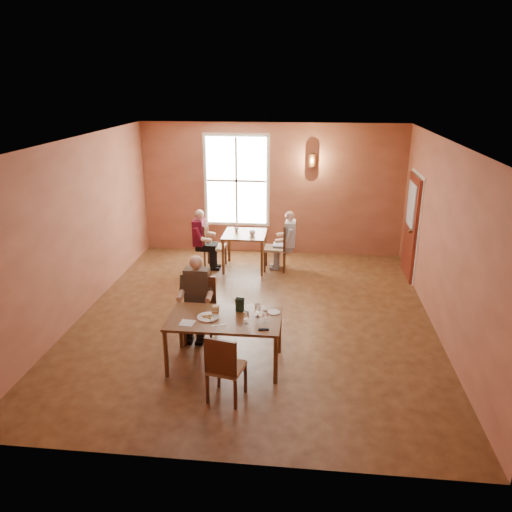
# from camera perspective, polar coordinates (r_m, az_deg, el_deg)

# --- Properties ---
(ground) EXTENTS (6.00, 7.00, 0.01)m
(ground) POSITION_cam_1_polar(r_m,az_deg,el_deg) (8.71, -0.14, -6.96)
(ground) COLOR brown
(ground) RESTS_ON ground
(wall_back) EXTENTS (6.00, 0.04, 3.00)m
(wall_back) POSITION_cam_1_polar(r_m,az_deg,el_deg) (11.53, 1.78, 7.59)
(wall_back) COLOR brown
(wall_back) RESTS_ON ground
(wall_front) EXTENTS (6.00, 0.04, 3.00)m
(wall_front) POSITION_cam_1_polar(r_m,az_deg,el_deg) (4.95, -4.67, -9.39)
(wall_front) COLOR brown
(wall_front) RESTS_ON ground
(wall_left) EXTENTS (0.04, 7.00, 3.00)m
(wall_left) POSITION_cam_1_polar(r_m,az_deg,el_deg) (8.98, -19.58, 2.97)
(wall_left) COLOR brown
(wall_left) RESTS_ON ground
(wall_right) EXTENTS (0.04, 7.00, 3.00)m
(wall_right) POSITION_cam_1_polar(r_m,az_deg,el_deg) (8.38, 20.69, 1.71)
(wall_right) COLOR brown
(wall_right) RESTS_ON ground
(ceiling) EXTENTS (6.00, 7.00, 0.04)m
(ceiling) POSITION_cam_1_polar(r_m,az_deg,el_deg) (7.84, -0.16, 13.05)
(ceiling) COLOR white
(ceiling) RESTS_ON wall_back
(window) EXTENTS (1.36, 0.10, 1.96)m
(window) POSITION_cam_1_polar(r_m,az_deg,el_deg) (11.53, -2.24, 8.60)
(window) COLOR white
(window) RESTS_ON wall_back
(door) EXTENTS (0.12, 1.04, 2.10)m
(door) POSITION_cam_1_polar(r_m,az_deg,el_deg) (10.64, 17.23, 3.19)
(door) COLOR maroon
(door) RESTS_ON ground
(wall_sconce) EXTENTS (0.16, 0.16, 0.28)m
(wall_sconce) POSITION_cam_1_polar(r_m,az_deg,el_deg) (11.27, 6.42, 10.82)
(wall_sconce) COLOR brown
(wall_sconce) RESTS_ON wall_back
(main_table) EXTENTS (1.58, 0.89, 0.74)m
(main_table) POSITION_cam_1_polar(r_m,az_deg,el_deg) (7.21, -3.56, -9.69)
(main_table) COLOR brown
(main_table) RESTS_ON ground
(chair_diner_main) EXTENTS (0.45, 0.45, 1.01)m
(chair_diner_main) POSITION_cam_1_polar(r_m,az_deg,el_deg) (7.80, -6.43, -6.28)
(chair_diner_main) COLOR #411F10
(chair_diner_main) RESTS_ON ground
(diner_main) EXTENTS (0.51, 0.51, 1.28)m
(diner_main) POSITION_cam_1_polar(r_m,az_deg,el_deg) (7.72, -6.51, -5.47)
(diner_main) COLOR #34251E
(diner_main) RESTS_ON ground
(chair_empty) EXTENTS (0.49, 0.49, 0.94)m
(chair_empty) POSITION_cam_1_polar(r_m,az_deg,el_deg) (6.46, -3.41, -12.44)
(chair_empty) COLOR maroon
(chair_empty) RESTS_ON ground
(plate_food) EXTENTS (0.37, 0.37, 0.04)m
(plate_food) POSITION_cam_1_polar(r_m,az_deg,el_deg) (7.04, -5.50, -6.91)
(plate_food) COLOR white
(plate_food) RESTS_ON main_table
(sandwich) EXTENTS (0.09, 0.09, 0.11)m
(sandwich) POSITION_cam_1_polar(r_m,az_deg,el_deg) (7.12, -4.64, -6.25)
(sandwich) COLOR tan
(sandwich) RESTS_ON main_table
(goblet_a) EXTENTS (0.10, 0.10, 0.21)m
(goblet_a) POSITION_cam_1_polar(r_m,az_deg,el_deg) (7.00, 0.17, -6.21)
(goblet_a) COLOR white
(goblet_a) RESTS_ON main_table
(goblet_b) EXTENTS (0.08, 0.08, 0.19)m
(goblet_b) POSITION_cam_1_polar(r_m,az_deg,el_deg) (6.85, 1.04, -6.91)
(goblet_b) COLOR white
(goblet_b) RESTS_ON main_table
(goblet_c) EXTENTS (0.09, 0.09, 0.19)m
(goblet_c) POSITION_cam_1_polar(r_m,az_deg,el_deg) (6.82, -1.12, -7.05)
(goblet_c) COLOR silver
(goblet_c) RESTS_ON main_table
(menu_stand) EXTENTS (0.14, 0.09, 0.21)m
(menu_stand) POSITION_cam_1_polar(r_m,az_deg,el_deg) (7.16, -1.87, -5.60)
(menu_stand) COLOR black
(menu_stand) RESTS_ON main_table
(knife) EXTENTS (0.20, 0.09, 0.00)m
(knife) POSITION_cam_1_polar(r_m,az_deg,el_deg) (6.84, -4.32, -7.89)
(knife) COLOR silver
(knife) RESTS_ON main_table
(napkin) EXTENTS (0.21, 0.21, 0.01)m
(napkin) POSITION_cam_1_polar(r_m,az_deg,el_deg) (6.94, -7.88, -7.59)
(napkin) COLOR white
(napkin) RESTS_ON main_table
(side_plate) EXTENTS (0.24, 0.24, 0.01)m
(side_plate) POSITION_cam_1_polar(r_m,az_deg,el_deg) (7.17, 2.05, -6.45)
(side_plate) COLOR white
(side_plate) RESTS_ON main_table
(sunglasses) EXTENTS (0.15, 0.06, 0.02)m
(sunglasses) POSITION_cam_1_polar(r_m,az_deg,el_deg) (6.70, 0.89, -8.39)
(sunglasses) COLOR black
(sunglasses) RESTS_ON main_table
(second_table) EXTENTS (0.90, 0.90, 0.79)m
(second_table) POSITION_cam_1_polar(r_m,az_deg,el_deg) (10.74, -1.27, 0.58)
(second_table) COLOR brown
(second_table) RESTS_ON ground
(chair_diner_white) EXTENTS (0.45, 0.45, 1.01)m
(chair_diner_white) POSITION_cam_1_polar(r_m,az_deg,el_deg) (10.65, 2.20, 1.02)
(chair_diner_white) COLOR #452814
(chair_diner_white) RESTS_ON ground
(diner_white) EXTENTS (0.50, 0.50, 1.24)m
(diner_white) POSITION_cam_1_polar(r_m,az_deg,el_deg) (10.61, 2.36, 1.59)
(diner_white) COLOR white
(diner_white) RESTS_ON ground
(chair_diner_maroon) EXTENTS (0.43, 0.43, 0.97)m
(chair_diner_maroon) POSITION_cam_1_polar(r_m,az_deg,el_deg) (10.82, -4.69, 1.15)
(chair_diner_maroon) COLOR maroon
(chair_diner_maroon) RESTS_ON ground
(diner_maroon) EXTENTS (0.51, 0.51, 1.27)m
(diner_maroon) POSITION_cam_1_polar(r_m,az_deg,el_deg) (10.78, -4.87, 1.90)
(diner_maroon) COLOR maroon
(diner_maroon) RESTS_ON ground
(cup_a) EXTENTS (0.16, 0.16, 0.10)m
(cup_a) POSITION_cam_1_polar(r_m,az_deg,el_deg) (10.47, -0.42, 2.63)
(cup_a) COLOR white
(cup_a) RESTS_ON second_table
(cup_b) EXTENTS (0.12, 0.12, 0.09)m
(cup_b) POSITION_cam_1_polar(r_m,az_deg,el_deg) (10.76, -2.26, 3.06)
(cup_b) COLOR silver
(cup_b) RESTS_ON second_table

